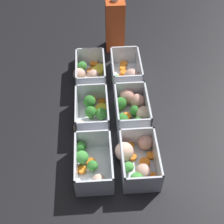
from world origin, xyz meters
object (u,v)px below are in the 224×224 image
Objects in this scene: container_near_left at (90,74)px; container_near_right at (92,164)px; container_far_left at (127,73)px; container_near_center at (91,113)px; juice_carton at (115,25)px; container_far_right at (137,159)px; container_far_center at (133,109)px.

container_near_left and container_near_right have the same top height.
container_near_right is 0.37m from container_far_left.
container_near_center is 0.81× the size of juice_carton.
juice_carton reaches higher than container_near_left.
juice_carton is (-0.18, 0.10, 0.07)m from container_near_left.
container_near_center is at bearing -36.11° from container_far_left.
container_far_left is at bearing 178.87° from container_far_right.
container_near_center is at bearing 179.01° from container_near_right.
container_near_center is 0.21m from container_far_right.
container_near_center and container_far_right have the same top height.
container_far_right is at bearing -1.13° from container_far_left.
container_far_right is (0.34, 0.12, 0.00)m from container_near_left.
container_near_left is at bearing -179.83° from container_near_center.
container_far_right is at bearing 2.20° from juice_carton.
container_far_right is at bearing 34.45° from container_near_center.
container_near_left is at bearing -161.18° from container_far_right.
container_near_center is 0.18m from container_near_right.
juice_carton is at bearing 164.66° from container_near_center.
container_near_center is at bearing -15.34° from juice_carton.
container_far_center is 1.03× the size of container_far_right.
container_far_center is at bearing 92.69° from container_near_center.
juice_carton reaches higher than container_far_right.
container_far_center and container_far_right have the same top height.
juice_carton is at bearing -175.20° from container_far_center.
container_near_center is 0.37m from juice_carton.
container_far_center is at bearing 36.92° from container_near_left.
container_far_center is (-0.01, 0.13, 0.00)m from container_near_center.
container_near_right is at bearing -20.05° from container_far_left.
container_far_left is at bearing -179.18° from container_far_center.
container_near_center is 0.95× the size of container_far_center.
container_near_right and container_far_right have the same top height.
juice_carton is at bearing -177.80° from container_far_right.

